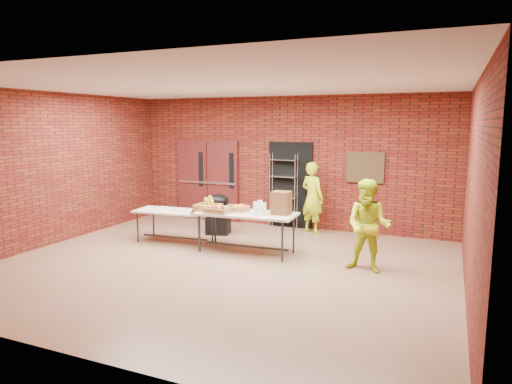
# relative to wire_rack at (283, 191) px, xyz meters

# --- Properties ---
(room) EXTENTS (8.08, 7.08, 3.28)m
(room) POSITION_rel_wire_rack_xyz_m (0.03, -3.32, 0.69)
(room) COLOR #866548
(room) RESTS_ON ground
(double_doors) EXTENTS (1.78, 0.12, 2.10)m
(double_doors) POSITION_rel_wire_rack_xyz_m (-2.17, 0.12, 0.14)
(double_doors) COLOR #4C1615
(double_doors) RESTS_ON room
(dark_doorway) EXTENTS (1.10, 0.06, 2.10)m
(dark_doorway) POSITION_rel_wire_rack_xyz_m (0.13, 0.14, 0.14)
(dark_doorway) COLOR black
(dark_doorway) RESTS_ON room
(bronze_plaque) EXTENTS (0.85, 0.04, 0.70)m
(bronze_plaque) POSITION_rel_wire_rack_xyz_m (1.93, 0.13, 0.64)
(bronze_plaque) COLOR #3F2F19
(bronze_plaque) RESTS_ON room
(wire_rack) EXTENTS (0.68, 0.26, 1.82)m
(wire_rack) POSITION_rel_wire_rack_xyz_m (0.00, 0.00, 0.00)
(wire_rack) COLOR silver
(wire_rack) RESTS_ON room
(table_left) EXTENTS (1.76, 0.85, 0.70)m
(table_left) POSITION_rel_wire_rack_xyz_m (-1.66, -2.26, -0.27)
(table_left) COLOR tan
(table_left) RESTS_ON room
(table_right) EXTENTS (2.01, 0.92, 0.81)m
(table_right) POSITION_rel_wire_rack_xyz_m (0.08, -2.36, -0.17)
(table_right) COLOR tan
(table_right) RESTS_ON room
(basket_bananas) EXTENTS (0.50, 0.39, 0.16)m
(basket_bananas) POSITION_rel_wire_rack_xyz_m (-0.72, -2.44, -0.04)
(basket_bananas) COLOR #A07C40
(basket_bananas) RESTS_ON table_right
(basket_oranges) EXTENTS (0.43, 0.33, 0.13)m
(basket_oranges) POSITION_rel_wire_rack_xyz_m (-0.16, -2.28, -0.05)
(basket_oranges) COLOR #A07C40
(basket_oranges) RESTS_ON table_right
(basket_apples) EXTENTS (0.45, 0.35, 0.14)m
(basket_apples) POSITION_rel_wire_rack_xyz_m (-0.43, -2.59, -0.04)
(basket_apples) COLOR #A07C40
(basket_apples) RESTS_ON table_right
(muffin_tray) EXTENTS (0.43, 0.43, 0.11)m
(muffin_tray) POSITION_rel_wire_rack_xyz_m (-0.99, -2.31, -0.16)
(muffin_tray) COLOR #154A13
(muffin_tray) RESTS_ON table_left
(napkin_box) EXTENTS (0.16, 0.11, 0.05)m
(napkin_box) POSITION_rel_wire_rack_xyz_m (-1.96, -2.21, -0.18)
(napkin_box) COLOR white
(napkin_box) RESTS_ON table_left
(coffee_dispenser) EXTENTS (0.34, 0.30, 0.45)m
(coffee_dispenser) POSITION_rel_wire_rack_xyz_m (0.76, -2.23, 0.12)
(coffee_dispenser) COLOR brown
(coffee_dispenser) RESTS_ON table_right
(cup_stack_front) EXTENTS (0.09, 0.09, 0.26)m
(cup_stack_front) POSITION_rel_wire_rack_xyz_m (0.35, -2.52, 0.03)
(cup_stack_front) COLOR white
(cup_stack_front) RESTS_ON table_right
(cup_stack_mid) EXTENTS (0.08, 0.08, 0.25)m
(cup_stack_mid) POSITION_rel_wire_rack_xyz_m (0.52, -2.51, 0.02)
(cup_stack_mid) COLOR white
(cup_stack_mid) RESTS_ON table_right
(cup_stack_back) EXTENTS (0.09, 0.09, 0.26)m
(cup_stack_back) POSITION_rel_wire_rack_xyz_m (0.37, -2.36, 0.03)
(cup_stack_back) COLOR white
(cup_stack_back) RESTS_ON table_right
(covered_grill) EXTENTS (0.59, 0.53, 0.93)m
(covered_grill) POSITION_rel_wire_rack_xyz_m (-1.17, -1.19, -0.45)
(covered_grill) COLOR black
(covered_grill) RESTS_ON room
(volunteer_woman) EXTENTS (0.72, 0.62, 1.67)m
(volunteer_woman) POSITION_rel_wire_rack_xyz_m (0.80, -0.22, -0.08)
(volunteer_woman) COLOR #BBD417
(volunteer_woman) RESTS_ON room
(volunteer_man) EXTENTS (0.84, 0.69, 1.61)m
(volunteer_man) POSITION_rel_wire_rack_xyz_m (2.48, -2.57, -0.11)
(volunteer_man) COLOR #BBD417
(volunteer_man) RESTS_ON room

